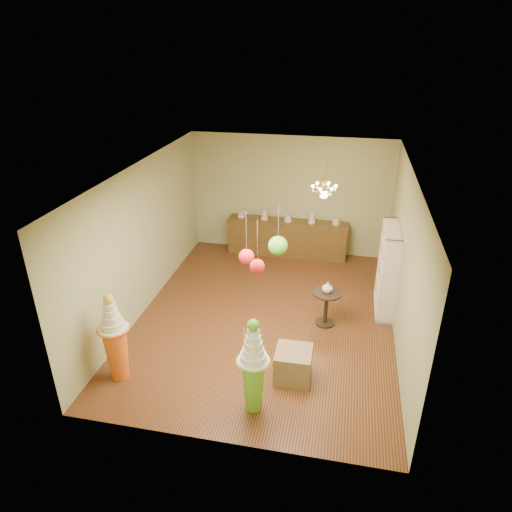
% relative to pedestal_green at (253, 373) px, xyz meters
% --- Properties ---
extents(floor, '(6.50, 6.50, 0.00)m').
position_rel_pedestal_green_xyz_m(floor, '(-0.27, 2.51, -0.66)').
color(floor, '#562F17').
rests_on(floor, ground).
extents(ceiling, '(6.50, 6.50, 0.00)m').
position_rel_pedestal_green_xyz_m(ceiling, '(-0.27, 2.51, 2.34)').
color(ceiling, white).
rests_on(ceiling, ground).
extents(wall_back, '(5.00, 0.04, 3.00)m').
position_rel_pedestal_green_xyz_m(wall_back, '(-0.27, 5.76, 0.84)').
color(wall_back, tan).
rests_on(wall_back, ground).
extents(wall_front, '(5.00, 0.04, 3.00)m').
position_rel_pedestal_green_xyz_m(wall_front, '(-0.27, -0.74, 0.84)').
color(wall_front, tan).
rests_on(wall_front, ground).
extents(wall_left, '(0.04, 6.50, 3.00)m').
position_rel_pedestal_green_xyz_m(wall_left, '(-2.77, 2.51, 0.84)').
color(wall_left, tan).
rests_on(wall_left, ground).
extents(wall_right, '(0.04, 6.50, 3.00)m').
position_rel_pedestal_green_xyz_m(wall_right, '(2.23, 2.51, 0.84)').
color(wall_right, tan).
rests_on(wall_right, ground).
extents(pedestal_green, '(0.56, 0.56, 1.60)m').
position_rel_pedestal_green_xyz_m(pedestal_green, '(0.00, 0.00, 0.00)').
color(pedestal_green, '#6BB427').
rests_on(pedestal_green, floor).
extents(pedestal_orange, '(0.58, 0.58, 1.58)m').
position_rel_pedestal_green_xyz_m(pedestal_orange, '(-2.32, 0.25, -0.03)').
color(pedestal_orange, '#DB5E19').
rests_on(pedestal_orange, floor).
extents(burlap_riser, '(0.60, 0.60, 0.54)m').
position_rel_pedestal_green_xyz_m(burlap_riser, '(0.50, 0.80, -0.40)').
color(burlap_riser, olive).
rests_on(burlap_riser, floor).
extents(sideboard, '(3.04, 0.54, 1.16)m').
position_rel_pedestal_green_xyz_m(sideboard, '(-0.27, 5.48, -0.19)').
color(sideboard, brown).
rests_on(sideboard, floor).
extents(shelving_unit, '(0.33, 1.20, 1.80)m').
position_rel_pedestal_green_xyz_m(shelving_unit, '(2.06, 3.31, 0.24)').
color(shelving_unit, silver).
rests_on(shelving_unit, floor).
extents(round_table, '(0.58, 0.58, 0.72)m').
position_rel_pedestal_green_xyz_m(round_table, '(0.91, 2.49, -0.20)').
color(round_table, black).
rests_on(round_table, floor).
extents(vase, '(0.27, 0.27, 0.21)m').
position_rel_pedestal_green_xyz_m(vase, '(0.91, 2.49, 0.16)').
color(vase, silver).
rests_on(vase, round_table).
extents(pom_red_left, '(0.23, 0.23, 0.87)m').
position_rel_pedestal_green_xyz_m(pom_red_left, '(-0.23, 0.64, 1.58)').
color(pom_red_left, '#3E362C').
rests_on(pom_red_left, ceiling).
extents(pom_green_mid, '(0.31, 0.31, 0.96)m').
position_rel_pedestal_green_xyz_m(pom_green_mid, '(0.14, 1.22, 1.53)').
color(pom_green_mid, '#3E362C').
rests_on(pom_green_mid, ceiling).
extents(pom_red_right, '(0.21, 0.21, 0.84)m').
position_rel_pedestal_green_xyz_m(pom_red_right, '(-0.01, 0.33, 1.60)').
color(pom_red_right, '#3E362C').
rests_on(pom_red_right, ceiling).
extents(chandelier, '(0.64, 0.64, 0.85)m').
position_rel_pedestal_green_xyz_m(chandelier, '(0.66, 3.75, 1.64)').
color(chandelier, gold).
rests_on(chandelier, ceiling).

